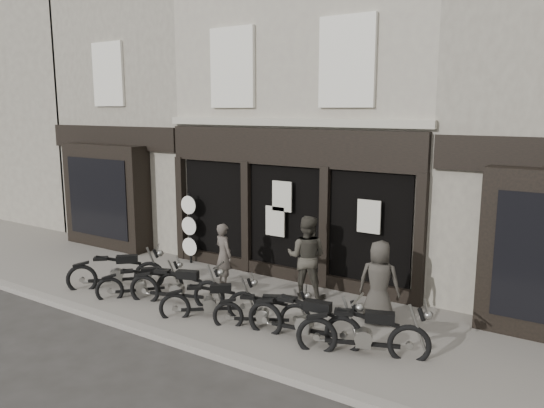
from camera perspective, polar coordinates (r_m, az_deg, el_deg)
The scene contains 17 objects.
ground_plane at distance 11.46m, azimuth -6.64°, elevation -12.28°, with size 90.00×90.00×0.00m, color #2D2B28.
pavement at distance 12.09m, azimuth -3.86°, elevation -10.71°, with size 30.00×4.20×0.12m, color slate.
kerb at distance 10.59m, azimuth -11.13°, elevation -13.98°, with size 30.00×0.25×0.13m, color gray.
central_building at distance 15.61m, azimuth 7.38°, elevation 9.05°, with size 7.30×6.22×8.34m.
neighbour_left at distance 19.23m, azimuth -10.16°, elevation 9.06°, with size 5.60×6.73×8.34m.
filler_left at distance 25.59m, azimuth -23.53°, elevation 8.76°, with size 11.00×6.00×8.20m, color #9D9885.
motorcycle_0 at distance 13.38m, azimuth -16.33°, elevation -7.32°, with size 1.85×1.76×1.10m.
motorcycle_1 at distance 12.67m, azimuth -13.88°, elevation -8.49°, with size 1.49×1.61×0.95m.
motorcycle_2 at distance 12.02m, azimuth -10.11°, elevation -9.10°, with size 2.16×1.06×1.08m.
motorcycle_3 at distance 11.22m, azimuth -6.67°, elevation -10.65°, with size 1.73×1.46×0.98m.
motorcycle_4 at distance 10.67m, azimuth -0.99°, elevation -11.80°, with size 1.79×1.16×0.94m.
motorcycle_5 at distance 10.10m, azimuth 3.54°, elevation -12.71°, with size 2.32×0.63×1.11m.
motorcycle_6 at distance 9.66m, azimuth 9.88°, elevation -13.92°, with size 2.22×1.15×1.12m.
man_left at distance 12.90m, azimuth -5.22°, elevation -5.47°, with size 0.56×0.37×1.55m, color #4B433E.
man_centre at distance 12.07m, azimuth 3.74°, elevation -5.69°, with size 0.92×0.72×1.90m, color #3C3930.
man_right at distance 10.89m, azimuth 11.46°, elevation -8.23°, with size 0.83×0.54×1.69m, color #37332E.
advert_sign_post at distance 14.88m, azimuth -8.84°, elevation -2.95°, with size 0.51×0.33×2.09m.
Camera 1 is at (6.87, -8.07, 4.37)m, focal length 35.00 mm.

